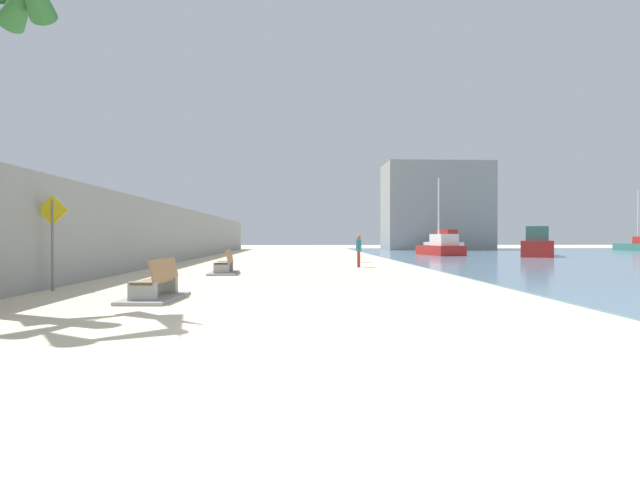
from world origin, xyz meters
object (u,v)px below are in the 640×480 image
at_px(person_walking, 359,248).
at_px(pedestrian_sign, 53,231).
at_px(bench_near, 156,290).
at_px(boat_far_left, 443,244).
at_px(bench_far, 224,268).
at_px(boat_outer, 537,245).
at_px(person_standing, 359,248).
at_px(boat_distant, 441,247).

bearing_deg(person_walking, pedestrian_sign, -125.90).
bearing_deg(bench_near, boat_far_left, 63.03).
bearing_deg(bench_far, boat_outer, 36.81).
xyz_separation_m(person_standing, pedestrian_sign, (-9.72, -9.57, 0.71)).
relative_size(bench_near, person_standing, 1.34).
bearing_deg(bench_near, bench_far, 87.15).
height_order(bench_far, person_walking, person_walking).
relative_size(person_walking, person_standing, 0.94).
relative_size(bench_near, pedestrian_sign, 0.82).
xyz_separation_m(boat_far_left, pedestrian_sign, (-21.41, -33.41, 0.83)).
xyz_separation_m(person_walking, person_standing, (-0.61, -4.69, 0.07)).
distance_m(boat_far_left, boat_distant, 10.37).
distance_m(bench_near, bench_far, 7.77).
distance_m(person_walking, pedestrian_sign, 17.62).
xyz_separation_m(bench_far, boat_far_left, (17.63, 27.64, 0.59)).
xyz_separation_m(bench_near, boat_far_left, (18.01, 35.41, 0.59)).
relative_size(bench_far, boat_outer, 0.30).
height_order(person_walking, boat_far_left, boat_far_left).
xyz_separation_m(person_walking, boat_far_left, (11.09, 19.15, -0.05)).
bearing_deg(boat_outer, person_walking, -153.38).
bearing_deg(bench_near, person_walking, 66.94).
relative_size(person_walking, pedestrian_sign, 0.57).
relative_size(boat_distant, pedestrian_sign, 2.34).
relative_size(person_standing, pedestrian_sign, 0.61).
xyz_separation_m(person_walking, boat_outer, (14.59, 7.31, 0.00)).
height_order(person_walking, boat_distant, boat_distant).
bearing_deg(boat_far_left, bench_far, -122.53).
relative_size(bench_near, boat_outer, 0.30).
bearing_deg(person_walking, boat_outer, 26.62).
bearing_deg(boat_outer, boat_far_left, 106.45).
bearing_deg(boat_outer, bench_far, -143.19).
bearing_deg(boat_far_left, bench_near, -116.97).
xyz_separation_m(boat_distant, pedestrian_sign, (-18.12, -23.58, 0.98)).
relative_size(person_standing, boat_outer, 0.23).
height_order(bench_near, person_walking, person_walking).
bearing_deg(boat_far_left, boat_outer, -73.55).
height_order(boat_distant, pedestrian_sign, boat_distant).
bearing_deg(pedestrian_sign, boat_far_left, 57.34).
xyz_separation_m(bench_near, person_standing, (6.31, 11.57, 0.70)).
distance_m(person_standing, boat_distant, 16.33).
height_order(bench_far, person_standing, person_standing).
relative_size(person_walking, boat_distant, 0.24).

